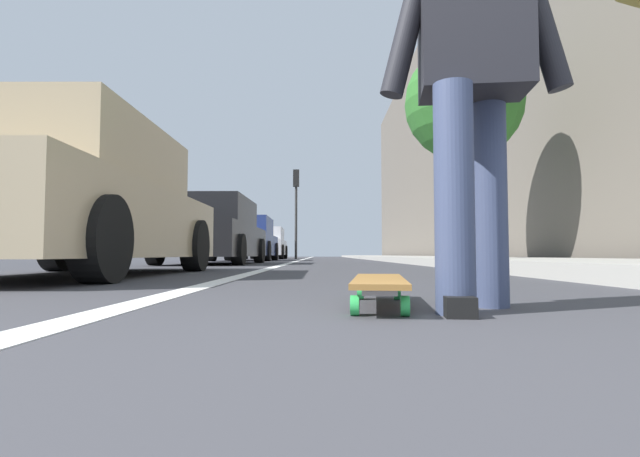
{
  "coord_description": "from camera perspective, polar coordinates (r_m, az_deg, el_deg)",
  "views": [
    {
      "loc": [
        -0.49,
        0.39,
        0.21
      ],
      "look_at": [
        13.61,
        0.42,
        0.98
      ],
      "focal_mm": 26.81,
      "sensor_mm": 36.0,
      "label": 1
    }
  ],
  "objects": [
    {
      "name": "ground_plane",
      "position": [
        10.5,
        2.24,
        -4.28
      ],
      "size": [
        80.0,
        80.0,
        0.0
      ],
      "primitive_type": "plane",
      "color": "#38383D"
    },
    {
      "name": "lane_stripe_white",
      "position": [
        20.5,
        -2.06,
        -3.71
      ],
      "size": [
        52.0,
        0.16,
        0.01
      ],
      "primitive_type": "cube",
      "color": "silver",
      "rests_on": "ground"
    },
    {
      "name": "sidewalk_curb",
      "position": [
        18.82,
        10.89,
        -3.5
      ],
      "size": [
        52.0,
        3.2,
        0.14
      ],
      "primitive_type": "cube",
      "color": "#9E9B93",
      "rests_on": "ground"
    },
    {
      "name": "building_facade",
      "position": [
        23.98,
        14.93,
        10.86
      ],
      "size": [
        40.0,
        1.2,
        11.93
      ],
      "primitive_type": "cube",
      "color": "#5E574D",
      "rests_on": "ground"
    },
    {
      "name": "skateboard",
      "position": [
        1.96,
        7.07,
        -6.51
      ],
      "size": [
        0.86,
        0.29,
        0.11
      ],
      "color": "green",
      "rests_on": "ground"
    },
    {
      "name": "skater_person",
      "position": [
        2.02,
        17.75,
        18.16
      ],
      "size": [
        0.44,
        0.72,
        1.64
      ],
      "color": "#384260",
      "rests_on": "ground"
    },
    {
      "name": "parked_car_near",
      "position": [
        5.33,
        -27.38,
        2.63
      ],
      "size": [
        4.18,
        1.96,
        1.48
      ],
      "color": "tan",
      "rests_on": "ground"
    },
    {
      "name": "parked_car_mid",
      "position": [
        11.05,
        -12.56,
        -0.51
      ],
      "size": [
        4.57,
        1.93,
        1.47
      ],
      "color": "black",
      "rests_on": "ground"
    },
    {
      "name": "parked_car_far",
      "position": [
        16.7,
        -8.84,
        -1.36
      ],
      "size": [
        4.4,
        1.98,
        1.49
      ],
      "color": "navy",
      "rests_on": "ground"
    },
    {
      "name": "parked_car_end",
      "position": [
        23.1,
        -6.44,
        -1.84
      ],
      "size": [
        4.31,
        1.9,
        1.5
      ],
      "color": "silver",
      "rests_on": "ground"
    },
    {
      "name": "traffic_light",
      "position": [
        22.61,
        -2.87,
        3.75
      ],
      "size": [
        0.33,
        0.28,
        4.22
      ],
      "color": "#2D2D2D",
      "rests_on": "ground"
    },
    {
      "name": "street_tree_mid",
      "position": [
        11.19,
        16.77,
        14.12
      ],
      "size": [
        2.54,
        2.54,
        4.8
      ],
      "color": "brown",
      "rests_on": "ground"
    },
    {
      "name": "pedestrian_distant",
      "position": [
        10.94,
        15.57,
        0.35
      ],
      "size": [
        0.42,
        0.65,
        1.49
      ],
      "color": "#384260",
      "rests_on": "ground"
    }
  ]
}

